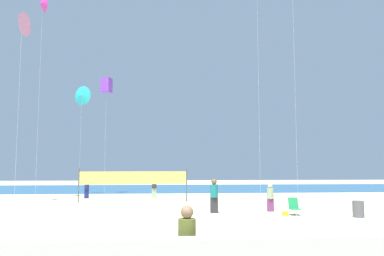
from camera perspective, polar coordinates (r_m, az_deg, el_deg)
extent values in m
plane|color=beige|center=(18.65, -0.58, -13.22)|extent=(120.00, 120.00, 0.00)
cube|color=#28608C|center=(48.42, -3.50, -8.60)|extent=(120.00, 20.00, 0.01)
cylinder|color=olive|center=(8.65, -0.73, -14.87)|extent=(0.37, 0.37, 0.62)
sphere|color=#997051|center=(8.59, -0.72, -11.94)|extent=(0.28, 0.28, 0.28)
sphere|color=brown|center=(8.62, 2.85, -16.88)|extent=(0.14, 0.14, 0.14)
cube|color=#7A3872|center=(23.11, 11.18, -10.78)|extent=(0.34, 0.20, 0.71)
cylinder|color=#99B28C|center=(23.06, 11.15, -9.17)|extent=(0.36, 0.36, 0.59)
sphere|color=beige|center=(23.04, 11.13, -8.11)|extent=(0.26, 0.26, 0.26)
cube|color=#99B28C|center=(33.09, -5.45, -9.26)|extent=(0.37, 0.22, 0.76)
cylinder|color=#2D2D33|center=(33.05, -5.44, -8.05)|extent=(0.38, 0.38, 0.63)
sphere|color=beige|center=(33.04, -5.43, -7.26)|extent=(0.28, 0.28, 0.28)
cube|color=#2D2D33|center=(22.02, 3.19, -10.97)|extent=(0.40, 0.24, 0.84)
cylinder|color=#19727A|center=(21.96, 3.18, -8.99)|extent=(0.42, 0.42, 0.69)
sphere|color=brown|center=(21.94, 3.17, -7.69)|extent=(0.31, 0.31, 0.31)
cube|color=navy|center=(33.40, -14.87, -9.11)|extent=(0.34, 0.20, 0.70)
cylinder|color=navy|center=(33.37, -14.84, -8.01)|extent=(0.35, 0.35, 0.58)
sphere|color=brown|center=(33.35, -14.82, -7.29)|extent=(0.26, 0.26, 0.26)
cube|color=#1E8C4C|center=(21.53, 14.57, -11.18)|extent=(0.52, 0.48, 0.03)
cube|color=#1E8C4C|center=(21.77, 14.29, -10.38)|extent=(0.52, 0.23, 0.57)
cylinder|color=silver|center=(21.41, 14.72, -11.63)|extent=(0.03, 0.03, 0.32)
cylinder|color=silver|center=(21.68, 14.45, -11.57)|extent=(0.03, 0.03, 0.32)
cylinder|color=#595960|center=(21.66, 22.72, -10.66)|extent=(0.55, 0.55, 0.81)
cylinder|color=#4C4C51|center=(28.78, -15.93, -7.97)|extent=(0.08, 0.08, 2.40)
cylinder|color=#4C4C51|center=(29.40, -0.79, -8.13)|extent=(0.08, 0.08, 2.40)
cube|color=#EAE566|center=(28.83, -8.26, -7.07)|extent=(7.55, 1.04, 0.90)
cube|color=gold|center=(21.12, 13.23, -11.87)|extent=(0.30, 0.15, 0.24)
cylinder|color=silver|center=(37.45, -15.71, -2.32)|extent=(0.01, 0.01, 9.04)
cone|color=#26BFCC|center=(37.97, -15.52, 4.51)|extent=(1.69, 1.12, 1.78)
cylinder|color=silver|center=(29.65, -23.65, 2.08)|extent=(0.01, 0.01, 12.42)
cone|color=pink|center=(31.06, -23.18, 13.51)|extent=(0.77, 1.74, 1.69)
cylinder|color=silver|center=(30.69, 9.51, 6.73)|extent=(0.01, 0.01, 18.03)
cylinder|color=silver|center=(32.90, -21.08, 3.81)|extent=(0.01, 0.01, 15.33)
cone|color=#D833A5|center=(34.95, -20.61, 16.30)|extent=(1.03, 1.40, 1.32)
cylinder|color=silver|center=(38.12, -12.32, -1.56)|extent=(0.01, 0.01, 10.23)
cube|color=purple|center=(38.82, -12.15, 5.99)|extent=(1.10, 1.10, 1.37)
cylinder|color=silver|center=(32.04, 14.43, 9.88)|extent=(0.01, 0.01, 21.91)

